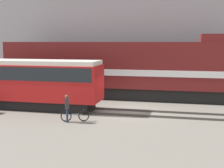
{
  "coord_description": "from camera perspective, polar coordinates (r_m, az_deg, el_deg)",
  "views": [
    {
      "loc": [
        3.77,
        -20.5,
        4.73
      ],
      "look_at": [
        -1.09,
        0.43,
        1.8
      ],
      "focal_mm": 50.0,
      "sensor_mm": 36.0,
      "label": 1
    }
  ],
  "objects": [
    {
      "name": "track_far",
      "position": [
        26.18,
        4.58,
        -2.52
      ],
      "size": [
        60.0,
        1.51,
        0.14
      ],
      "color": "#47423D",
      "rests_on": "ground"
    },
    {
      "name": "track_near",
      "position": [
        20.82,
        2.3,
        -5.18
      ],
      "size": [
        60.0,
        1.5,
        0.14
      ],
      "color": "#47423D",
      "rests_on": "ground"
    },
    {
      "name": "freight_locomotive",
      "position": [
        26.14,
        1.22,
        2.81
      ],
      "size": [
        19.33,
        3.04,
        5.3
      ],
      "color": "black",
      "rests_on": "ground"
    },
    {
      "name": "ground_plane",
      "position": [
        21.38,
        2.58,
        -5.03
      ],
      "size": [
        120.0,
        120.0,
        0.0
      ],
      "primitive_type": "plane",
      "color": "slate"
    },
    {
      "name": "person",
      "position": [
        18.51,
        -8.24,
        -3.94
      ],
      "size": [
        0.33,
        0.41,
        1.65
      ],
      "color": "#232D4C",
      "rests_on": "ground"
    },
    {
      "name": "bicycle",
      "position": [
        18.78,
        -6.79,
        -5.83
      ],
      "size": [
        1.63,
        0.69,
        0.71
      ],
      "color": "black",
      "rests_on": "ground"
    },
    {
      "name": "streetcar",
      "position": [
        22.59,
        -14.03,
        0.52
      ],
      "size": [
        9.52,
        2.54,
        3.45
      ],
      "color": "black",
      "rests_on": "ground"
    },
    {
      "name": "building_backdrop",
      "position": [
        32.72,
        6.56,
        12.95
      ],
      "size": [
        31.38,
        6.0,
        15.44
      ],
      "color": "#99999E",
      "rests_on": "ground"
    }
  ]
}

